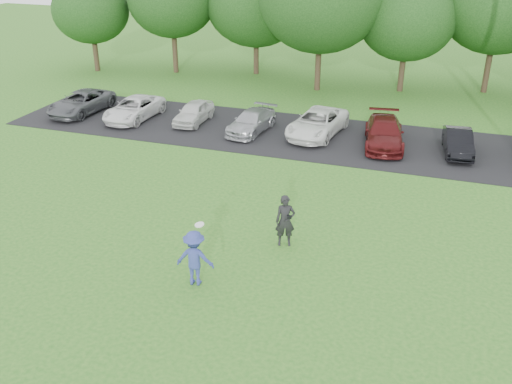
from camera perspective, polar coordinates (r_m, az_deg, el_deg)
ground at (r=17.26m, az=-3.74°, el=-8.67°), size 100.00×100.00×0.00m
parking_lot at (r=28.44m, az=6.13°, el=5.48°), size 32.00×6.50×0.03m
frisbee_player at (r=16.68m, az=-6.15°, el=-6.57°), size 1.19×0.79×2.07m
camera_bystander at (r=18.51m, az=2.94°, el=-2.91°), size 0.75×0.61×1.76m
parked_cars at (r=28.36m, az=4.08°, el=6.80°), size 28.46×5.18×1.25m
tree_row at (r=36.46m, az=12.55°, el=17.41°), size 42.39×9.85×8.64m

